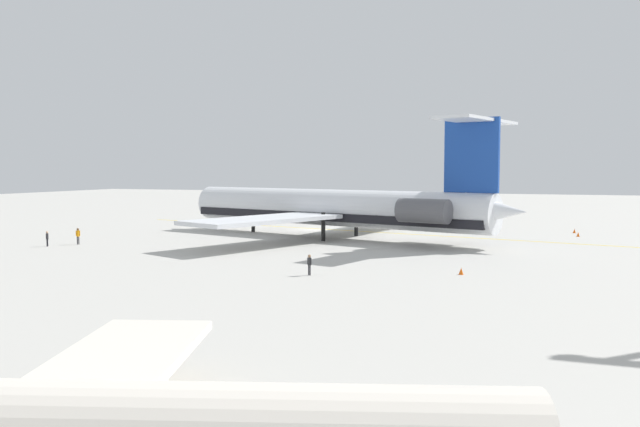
{
  "coord_description": "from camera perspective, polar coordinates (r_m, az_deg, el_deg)",
  "views": [
    {
      "loc": [
        -30.92,
        83.94,
        8.44
      ],
      "look_at": [
        -5.77,
        13.29,
        3.23
      ],
      "focal_mm": 36.41,
      "sensor_mm": 36.0,
      "label": 1
    }
  ],
  "objects": [
    {
      "name": "taxiway_centreline",
      "position": [
        87.97,
        2.89,
        -1.53
      ],
      "size": [
        72.23,
        16.25,
        0.01
      ],
      "primitive_type": "cube",
      "rotation": [
        0.0,
        0.0,
        -0.22
      ],
      "color": "gold",
      "rests_on": "ground"
    },
    {
      "name": "ground_crew_portside",
      "position": [
        76.21,
        -22.86,
        -1.9
      ],
      "size": [
        0.27,
        0.42,
        1.67
      ],
      "rotation": [
        0.0,
        0.0,
        0.15
      ],
      "color": "black",
      "rests_on": "ground"
    },
    {
      "name": "ground_crew_near_tail",
      "position": [
        76.99,
        -20.5,
        -1.7
      ],
      "size": [
        0.43,
        0.29,
        1.83
      ],
      "rotation": [
        0.0,
        0.0,
        5.17
      ],
      "color": "black",
      "rests_on": "ground"
    },
    {
      "name": "ground_crew_near_nose",
      "position": [
        51.36,
        -0.94,
        -4.3
      ],
      "size": [
        0.41,
        0.26,
        1.66
      ],
      "rotation": [
        0.0,
        0.0,
        1.27
      ],
      "color": "black",
      "rests_on": "ground"
    },
    {
      "name": "safety_cone_tail",
      "position": [
        86.59,
        21.74,
        -1.72
      ],
      "size": [
        0.4,
        0.4,
        0.55
      ],
      "primitive_type": "cone",
      "color": "#EA590F",
      "rests_on": "ground"
    },
    {
      "name": "ground",
      "position": [
        89.85,
        -0.63,
        -1.41
      ],
      "size": [
        280.91,
        280.91,
        0.0
      ],
      "primitive_type": "plane",
      "color": "#B7B5AD"
    },
    {
      "name": "safety_cone_wingtip",
      "position": [
        53.02,
        12.3,
        -4.97
      ],
      "size": [
        0.4,
        0.4,
        0.55
      ],
      "primitive_type": "cone",
      "color": "#EA590F",
      "rests_on": "ground"
    },
    {
      "name": "ground_crew_starboard",
      "position": [
        109.95,
        -0.23,
        0.15
      ],
      "size": [
        0.28,
        0.42,
        1.73
      ],
      "rotation": [
        0.0,
        0.0,
        2.8
      ],
      "color": "black",
      "rests_on": "ground"
    },
    {
      "name": "safety_cone_nose",
      "position": [
        91.17,
        21.46,
        -1.44
      ],
      "size": [
        0.4,
        0.4,
        0.55
      ],
      "primitive_type": "cone",
      "color": "#EA590F",
      "rests_on": "ground"
    },
    {
      "name": "main_jetliner",
      "position": [
        78.17,
        1.77,
        0.53
      ],
      "size": [
        46.25,
        41.47,
        13.74
      ],
      "rotation": [
        0.0,
        0.0,
        -0.28
      ],
      "color": "silver",
      "rests_on": "ground"
    }
  ]
}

